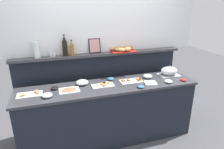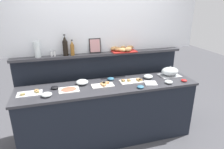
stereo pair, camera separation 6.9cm
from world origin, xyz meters
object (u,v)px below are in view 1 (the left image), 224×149
(framed_picture, at_px, (95,46))
(glass_bowl_extra, at_px, (82,83))
(condiment_bowl_teal, at_px, (183,80))
(wine_bottle_dark, at_px, (65,46))
(pepper_shaker, at_px, (54,54))
(water_carafe, at_px, (37,50))
(sandwich_platter_side, at_px, (104,85))
(vinegar_bottle_amber, at_px, (72,49))
(glass_bowl_small, at_px, (47,95))
(napkin_stack, at_px, (151,83))
(glass_bowl_large, at_px, (148,76))
(condiment_bowl_cream, at_px, (55,88))
(serving_cloche, at_px, (169,71))
(sandwich_platter_front, at_px, (132,81))
(condiment_bowl_red, at_px, (111,79))
(bread_basket, at_px, (122,49))
(sandwich_platter_rear, at_px, (30,94))
(glass_bowl_medium, at_px, (168,81))
(cold_cuts_platter, at_px, (69,90))
(condiment_bowl_dark, at_px, (141,87))
(salt_shaker, at_px, (51,54))

(framed_picture, bearing_deg, glass_bowl_extra, -131.08)
(condiment_bowl_teal, distance_m, framed_picture, 1.48)
(condiment_bowl_teal, height_order, wine_bottle_dark, wine_bottle_dark)
(pepper_shaker, height_order, water_carafe, water_carafe)
(sandwich_platter_side, distance_m, vinegar_bottle_amber, 0.72)
(glass_bowl_small, relative_size, napkin_stack, 0.80)
(sandwich_platter_side, relative_size, glass_bowl_large, 2.16)
(condiment_bowl_cream, height_order, wine_bottle_dark, wine_bottle_dark)
(serving_cloche, xyz_separation_m, pepper_shaker, (-1.79, 0.31, 0.36))
(sandwich_platter_front, relative_size, serving_cloche, 1.02)
(condiment_bowl_red, xyz_separation_m, condiment_bowl_cream, (-0.85, -0.11, -0.00))
(serving_cloche, bearing_deg, framed_picture, 163.14)
(wine_bottle_dark, distance_m, bread_basket, 0.92)
(sandwich_platter_rear, distance_m, pepper_shaker, 0.69)
(sandwich_platter_front, relative_size, bread_basket, 0.79)
(sandwich_platter_front, bearing_deg, water_carafe, 164.30)
(glass_bowl_medium, distance_m, glass_bowl_small, 1.75)
(glass_bowl_large, relative_size, condiment_bowl_cream, 1.44)
(napkin_stack, bearing_deg, vinegar_bottle_amber, 153.73)
(condiment_bowl_cream, bearing_deg, framed_picture, 28.67)
(sandwich_platter_front, distance_m, wine_bottle_dark, 1.13)
(cold_cuts_platter, xyz_separation_m, condiment_bowl_dark, (0.98, -0.21, 0.01))
(sandwich_platter_rear, distance_m, serving_cloche, 2.15)
(condiment_bowl_red, xyz_separation_m, condiment_bowl_teal, (1.06, -0.37, -0.00))
(sandwich_platter_front, relative_size, salt_shaker, 3.99)
(wine_bottle_dark, distance_m, framed_picture, 0.46)
(serving_cloche, relative_size, glass_bowl_medium, 2.82)
(condiment_bowl_dark, distance_m, napkin_stack, 0.22)
(cold_cuts_platter, height_order, vinegar_bottle_amber, vinegar_bottle_amber)
(bread_basket, bearing_deg, glass_bowl_large, -45.02)
(sandwich_platter_side, relative_size, salt_shaker, 3.71)
(glass_bowl_extra, distance_m, condiment_bowl_cream, 0.40)
(condiment_bowl_red, height_order, bread_basket, bread_basket)
(water_carafe, bearing_deg, condiment_bowl_teal, -15.64)
(condiment_bowl_dark, distance_m, water_carafe, 1.58)
(cold_cuts_platter, relative_size, condiment_bowl_cream, 2.66)
(vinegar_bottle_amber, bearing_deg, condiment_bowl_cream, -135.37)
(sandwich_platter_side, height_order, salt_shaker, salt_shaker)
(salt_shaker, xyz_separation_m, bread_basket, (1.12, 0.01, -0.00))
(water_carafe, bearing_deg, framed_picture, 2.57)
(wine_bottle_dark, distance_m, salt_shaker, 0.23)
(glass_bowl_large, relative_size, condiment_bowl_red, 1.40)
(pepper_shaker, bearing_deg, sandwich_platter_side, -32.38)
(condiment_bowl_red, height_order, vinegar_bottle_amber, vinegar_bottle_amber)
(serving_cloche, height_order, glass_bowl_extra, serving_cloche)
(glass_bowl_medium, bearing_deg, napkin_stack, 170.90)
(napkin_stack, height_order, wine_bottle_dark, wine_bottle_dark)
(glass_bowl_extra, distance_m, napkin_stack, 1.01)
(sandwich_platter_rear, relative_size, pepper_shaker, 3.68)
(sandwich_platter_side, relative_size, glass_bowl_small, 2.38)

